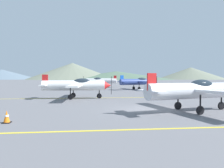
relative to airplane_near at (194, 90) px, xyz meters
name	(u,v)px	position (x,y,z in m)	size (l,w,h in m)	color
ground_plane	(148,110)	(-2.65, 1.02, -1.35)	(400.00, 400.00, 0.00)	slate
apron_line_near	(181,128)	(-2.65, -3.97, -1.34)	(80.00, 0.16, 0.01)	yellow
apron_line_far	(127,98)	(-2.65, 8.84, -1.34)	(80.00, 0.16, 0.01)	yellow
airplane_near	(194,90)	(0.00, 0.00, 0.00)	(7.01, 7.96, 2.40)	silver
airplane_mid	(76,85)	(-7.85, 8.48, 0.00)	(6.95, 8.00, 2.40)	white
airplane_far	(139,82)	(1.60, 21.51, 0.00)	(7.01, 7.96, 2.40)	#33478C
airplane_back	(100,81)	(-4.47, 29.69, 0.00)	(7.01, 7.98, 2.40)	silver
traffic_cone_front	(7,117)	(-10.44, -2.10, -1.06)	(0.36, 0.36, 0.59)	black
hill_left	(2,74)	(-75.65, 157.92, 2.52)	(56.37, 56.37, 7.74)	slate
hill_centerleft	(72,71)	(-19.91, 147.55, 4.92)	(68.09, 68.09, 12.53)	slate
hill_centerright	(116,75)	(13.49, 143.86, 1.75)	(84.90, 84.90, 6.19)	#4C6651
hill_right	(191,73)	(72.90, 143.97, 3.38)	(52.51, 52.51, 9.47)	slate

